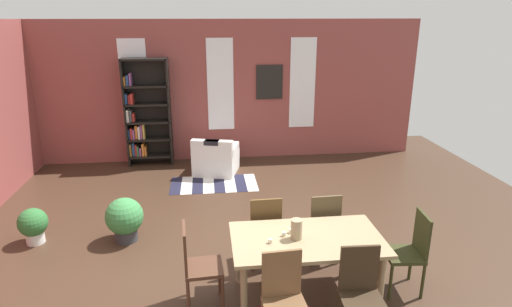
{
  "coord_description": "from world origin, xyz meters",
  "views": [
    {
      "loc": [
        -0.31,
        -4.93,
        3.04
      ],
      "look_at": [
        0.45,
        1.45,
        0.93
      ],
      "focal_mm": 29.94,
      "sensor_mm": 36.0,
      "label": 1
    }
  ],
  "objects_px": {
    "dining_chair_near_left": "(284,298)",
    "dining_chair_far_left": "(265,228)",
    "armchair_white": "(216,159)",
    "vase_on_table": "(296,229)",
    "potted_plant_corner": "(125,218)",
    "dining_chair_head_right": "(410,250)",
    "dining_chair_far_right": "(323,225)",
    "dining_chair_near_right": "(361,293)",
    "potted_plant_by_shelf": "(33,224)",
    "dining_table": "(307,245)",
    "dining_chair_head_left": "(197,263)",
    "bookshelf_tall": "(145,115)"
  },
  "relations": [
    {
      "from": "vase_on_table",
      "to": "dining_chair_head_left",
      "type": "xyz_separation_m",
      "value": [
        -1.07,
        -0.0,
        -0.34
      ]
    },
    {
      "from": "vase_on_table",
      "to": "armchair_white",
      "type": "relative_size",
      "value": 0.23
    },
    {
      "from": "bookshelf_tall",
      "to": "armchair_white",
      "type": "xyz_separation_m",
      "value": [
        1.41,
        -0.7,
        -0.78
      ]
    },
    {
      "from": "dining_chair_far_left",
      "to": "bookshelf_tall",
      "type": "bearing_deg",
      "value": 115.19
    },
    {
      "from": "dining_chair_head_left",
      "to": "bookshelf_tall",
      "type": "distance_m",
      "value": 4.94
    },
    {
      "from": "dining_chair_near_right",
      "to": "potted_plant_by_shelf",
      "type": "bearing_deg",
      "value": 149.15
    },
    {
      "from": "dining_chair_near_right",
      "to": "dining_table",
      "type": "bearing_deg",
      "value": 118.2
    },
    {
      "from": "dining_chair_head_right",
      "to": "dining_chair_head_left",
      "type": "height_order",
      "value": "same"
    },
    {
      "from": "dining_chair_head_right",
      "to": "potted_plant_by_shelf",
      "type": "xyz_separation_m",
      "value": [
        -4.65,
        1.6,
        -0.23
      ]
    },
    {
      "from": "dining_chair_far_left",
      "to": "potted_plant_corner",
      "type": "xyz_separation_m",
      "value": [
        -1.85,
        0.82,
        -0.17
      ]
    },
    {
      "from": "potted_plant_corner",
      "to": "armchair_white",
      "type": "bearing_deg",
      "value": 62.54
    },
    {
      "from": "dining_chair_head_left",
      "to": "dining_chair_near_right",
      "type": "height_order",
      "value": "same"
    },
    {
      "from": "dining_chair_near_left",
      "to": "dining_chair_head_right",
      "type": "height_order",
      "value": "same"
    },
    {
      "from": "dining_chair_head_right",
      "to": "dining_chair_near_right",
      "type": "xyz_separation_m",
      "value": [
        -0.82,
        -0.69,
        0.0
      ]
    },
    {
      "from": "dining_chair_head_right",
      "to": "potted_plant_corner",
      "type": "distance_m",
      "value": 3.73
    },
    {
      "from": "dining_chair_near_left",
      "to": "dining_chair_far_left",
      "type": "relative_size",
      "value": 1.0
    },
    {
      "from": "vase_on_table",
      "to": "dining_chair_near_right",
      "type": "relative_size",
      "value": 0.23
    },
    {
      "from": "dining_chair_near_right",
      "to": "potted_plant_by_shelf",
      "type": "relative_size",
      "value": 1.86
    },
    {
      "from": "dining_chair_near_left",
      "to": "potted_plant_corner",
      "type": "distance_m",
      "value": 2.88
    },
    {
      "from": "dining_table",
      "to": "bookshelf_tall",
      "type": "height_order",
      "value": "bookshelf_tall"
    },
    {
      "from": "dining_chair_head_right",
      "to": "dining_chair_far_right",
      "type": "bearing_deg",
      "value": 139.6
    },
    {
      "from": "dining_table",
      "to": "dining_chair_near_left",
      "type": "relative_size",
      "value": 1.72
    },
    {
      "from": "dining_chair_head_left",
      "to": "armchair_white",
      "type": "height_order",
      "value": "dining_chair_head_left"
    },
    {
      "from": "armchair_white",
      "to": "dining_chair_far_right",
      "type": "bearing_deg",
      "value": -69.69
    },
    {
      "from": "bookshelf_tall",
      "to": "dining_chair_head_right",
      "type": "bearing_deg",
      "value": -53.97
    },
    {
      "from": "armchair_white",
      "to": "vase_on_table",
      "type": "bearing_deg",
      "value": -79.42
    },
    {
      "from": "vase_on_table",
      "to": "bookshelf_tall",
      "type": "bearing_deg",
      "value": 114.41
    },
    {
      "from": "dining_chair_far_left",
      "to": "dining_chair_near_right",
      "type": "relative_size",
      "value": 1.0
    },
    {
      "from": "dining_table",
      "to": "dining_chair_far_left",
      "type": "bearing_deg",
      "value": 117.88
    },
    {
      "from": "potted_plant_by_shelf",
      "to": "potted_plant_corner",
      "type": "xyz_separation_m",
      "value": [
        1.24,
        -0.08,
        0.06
      ]
    },
    {
      "from": "bookshelf_tall",
      "to": "potted_plant_by_shelf",
      "type": "relative_size",
      "value": 4.33
    },
    {
      "from": "dining_chair_near_left",
      "to": "dining_chair_head_left",
      "type": "height_order",
      "value": "same"
    },
    {
      "from": "vase_on_table",
      "to": "dining_chair_near_left",
      "type": "distance_m",
      "value": 0.81
    },
    {
      "from": "dining_chair_far_right",
      "to": "armchair_white",
      "type": "distance_m",
      "value": 3.62
    },
    {
      "from": "dining_chair_head_right",
      "to": "potted_plant_corner",
      "type": "relative_size",
      "value": 1.51
    },
    {
      "from": "dining_chair_head_right",
      "to": "potted_plant_by_shelf",
      "type": "height_order",
      "value": "dining_chair_head_right"
    },
    {
      "from": "armchair_white",
      "to": "potted_plant_corner",
      "type": "bearing_deg",
      "value": -117.46
    },
    {
      "from": "dining_chair_far_right",
      "to": "dining_chair_near_right",
      "type": "relative_size",
      "value": 1.0
    },
    {
      "from": "dining_chair_near_right",
      "to": "bookshelf_tall",
      "type": "distance_m",
      "value": 6.11
    },
    {
      "from": "vase_on_table",
      "to": "dining_chair_near_left",
      "type": "height_order",
      "value": "vase_on_table"
    },
    {
      "from": "dining_chair_far_right",
      "to": "armchair_white",
      "type": "bearing_deg",
      "value": 110.31
    },
    {
      "from": "dining_chair_near_right",
      "to": "potted_plant_corner",
      "type": "relative_size",
      "value": 1.51
    },
    {
      "from": "dining_chair_far_right",
      "to": "potted_plant_by_shelf",
      "type": "height_order",
      "value": "dining_chair_far_right"
    },
    {
      "from": "dining_chair_head_right",
      "to": "armchair_white",
      "type": "bearing_deg",
      "value": 116.92
    },
    {
      "from": "dining_chair_far_left",
      "to": "dining_chair_head_left",
      "type": "relative_size",
      "value": 1.0
    },
    {
      "from": "vase_on_table",
      "to": "dining_chair_far_right",
      "type": "bearing_deg",
      "value": 54.65
    },
    {
      "from": "potted_plant_by_shelf",
      "to": "dining_chair_head_right",
      "type": "bearing_deg",
      "value": -19.0
    },
    {
      "from": "dining_chair_head_left",
      "to": "dining_chair_near_right",
      "type": "relative_size",
      "value": 1.0
    },
    {
      "from": "dining_chair_head_left",
      "to": "bookshelf_tall",
      "type": "xyz_separation_m",
      "value": [
        -1.1,
        4.78,
        0.54
      ]
    },
    {
      "from": "dining_table",
      "to": "dining_chair_far_right",
      "type": "relative_size",
      "value": 1.72
    }
  ]
}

